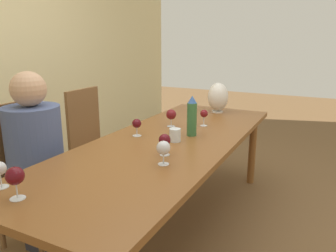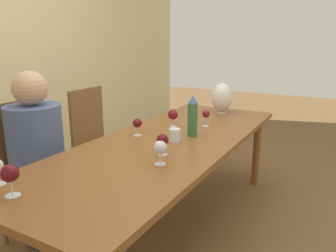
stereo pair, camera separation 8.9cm
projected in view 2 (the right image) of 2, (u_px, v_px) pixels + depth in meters
ground_plane at (167, 230)px, 2.51m from camera, size 14.00×14.00×0.00m
dining_table at (167, 149)px, 2.34m from camera, size 2.54×0.92×0.73m
water_bottle at (193, 117)px, 2.39m from camera, size 0.07×0.07×0.30m
water_tumbler at (175, 135)px, 2.28m from camera, size 0.08×0.08×0.09m
vase at (222, 98)px, 3.15m from camera, size 0.20×0.20×0.29m
wine_glass_0 at (160, 148)px, 1.85m from camera, size 0.08×0.08×0.14m
wine_glass_1 at (163, 140)px, 2.00m from camera, size 0.07×0.07×0.14m
wine_glass_2 at (173, 115)px, 2.66m from camera, size 0.08×0.08×0.14m
wine_glass_3 at (206, 114)px, 2.67m from camera, size 0.06×0.06×0.14m
wine_glass_4 at (10, 174)px, 1.47m from camera, size 0.08×0.08×0.15m
wine_glass_5 at (137, 124)px, 2.41m from camera, size 0.07×0.07×0.13m
chair_near at (31, 170)px, 2.32m from camera, size 0.44×0.44×1.00m
chair_far at (99, 143)px, 2.92m from camera, size 0.44×0.44×1.00m
person_near at (38, 155)px, 2.24m from camera, size 0.37×0.37×1.22m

